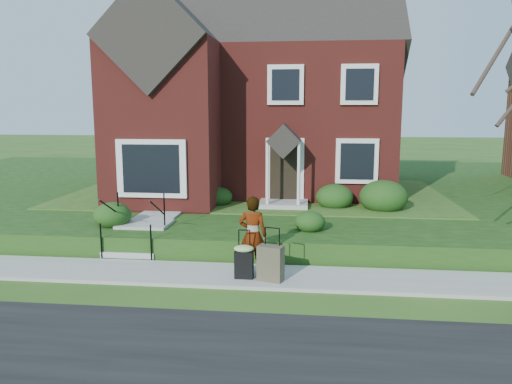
# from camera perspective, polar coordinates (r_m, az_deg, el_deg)

# --- Properties ---
(ground) EXTENTS (120.00, 120.00, 0.00)m
(ground) POSITION_cam_1_polar(r_m,az_deg,el_deg) (11.69, -4.38, -9.61)
(ground) COLOR #2D5119
(ground) RESTS_ON ground
(sidewalk) EXTENTS (60.00, 1.60, 0.08)m
(sidewalk) POSITION_cam_1_polar(r_m,az_deg,el_deg) (11.67, -4.38, -9.42)
(sidewalk) COLOR #9E9B93
(sidewalk) RESTS_ON ground
(terrace) EXTENTS (44.00, 20.00, 0.60)m
(terrace) POSITION_cam_1_polar(r_m,az_deg,el_deg) (22.11, 11.24, 0.14)
(terrace) COLOR #173A10
(terrace) RESTS_ON ground
(walkway) EXTENTS (1.20, 6.00, 0.06)m
(walkway) POSITION_cam_1_polar(r_m,az_deg,el_deg) (16.80, -9.62, -1.59)
(walkway) COLOR #9E9B93
(walkway) RESTS_ON terrace
(main_house) EXTENTS (10.40, 10.20, 9.40)m
(main_house) POSITION_cam_1_polar(r_m,az_deg,el_deg) (20.64, -0.05, 13.50)
(main_house) COLOR maroon
(main_house) RESTS_ON terrace
(front_steps) EXTENTS (1.40, 2.02, 1.50)m
(front_steps) POSITION_cam_1_polar(r_m,az_deg,el_deg) (13.91, -13.17, -4.68)
(front_steps) COLOR #9E9B93
(front_steps) RESTS_ON ground
(foundation_shrubs) EXTENTS (10.22, 4.49, 1.08)m
(foundation_shrubs) POSITION_cam_1_polar(r_m,az_deg,el_deg) (16.13, -0.31, -0.30)
(foundation_shrubs) COLOR #15340F
(foundation_shrubs) RESTS_ON terrace
(woman) EXTENTS (0.70, 0.50, 1.79)m
(woman) POSITION_cam_1_polar(r_m,az_deg,el_deg) (11.43, -0.37, -4.91)
(woman) COLOR #999999
(woman) RESTS_ON sidewalk
(suitcase_black) EXTENTS (0.46, 0.38, 1.10)m
(suitcase_black) POSITION_cam_1_polar(r_m,az_deg,el_deg) (11.20, -1.38, -7.73)
(suitcase_black) COLOR black
(suitcase_black) RESTS_ON sidewalk
(suitcase_olive) EXTENTS (0.61, 0.45, 1.18)m
(suitcase_olive) POSITION_cam_1_polar(r_m,az_deg,el_deg) (11.05, 1.68, -8.13)
(suitcase_olive) COLOR #4F4734
(suitcase_olive) RESTS_ON sidewalk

